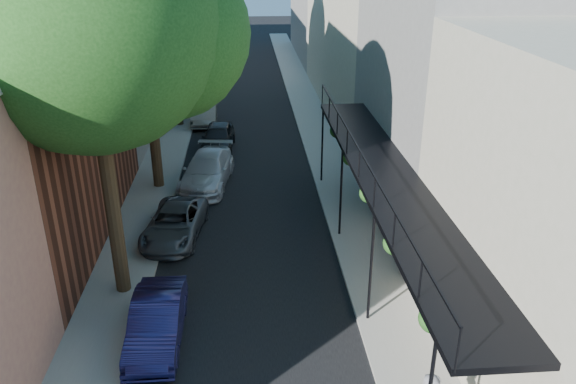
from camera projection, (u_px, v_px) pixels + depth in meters
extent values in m
cube|color=black|center=(245.00, 110.00, 35.59)|extent=(6.00, 64.00, 0.01)
cube|color=gray|center=(181.00, 111.00, 35.29)|extent=(2.00, 64.00, 0.12)
cube|color=gray|center=(308.00, 108.00, 35.85)|extent=(2.00, 64.00, 0.12)
cube|color=gray|center=(79.00, 4.00, 17.42)|extent=(0.06, 7.00, 4.00)
cube|color=gray|center=(72.00, 52.00, 29.50)|extent=(8.00, 12.00, 9.00)
cube|color=#B9AD99|center=(122.00, 12.00, 42.05)|extent=(8.00, 16.00, 10.00)
cube|color=tan|center=(151.00, 6.00, 55.21)|extent=(8.00, 12.00, 8.00)
cube|color=gray|center=(488.00, 98.00, 20.72)|extent=(8.00, 10.00, 9.00)
cube|color=#B9AD99|center=(389.00, 44.00, 34.59)|extent=(8.00, 20.00, 8.00)
cube|color=gray|center=(342.00, 0.00, 50.58)|extent=(8.00, 16.00, 10.00)
cube|color=black|center=(391.00, 178.00, 16.24)|extent=(2.00, 16.00, 0.15)
cube|color=black|center=(360.00, 151.00, 15.82)|extent=(0.05, 16.00, 0.05)
cylinder|color=black|center=(322.00, 144.00, 24.16)|extent=(0.08, 0.08, 3.40)
sphere|color=#1A4413|center=(434.00, 319.00, 10.92)|extent=(0.60, 0.60, 0.60)
sphere|color=#1A4413|center=(369.00, 193.00, 16.39)|extent=(0.60, 0.60, 0.60)
sphere|color=#1A4413|center=(337.00, 131.00, 21.85)|extent=(0.60, 0.60, 0.60)
cylinder|color=#302013|center=(110.00, 187.00, 15.69)|extent=(0.44, 0.44, 7.00)
sphere|color=#1A4413|center=(86.00, 19.00, 13.85)|extent=(6.80, 6.80, 6.80)
sphere|color=#1A4413|center=(163.00, 33.00, 15.10)|extent=(4.76, 4.76, 4.76)
cylinder|color=#302013|center=(152.00, 118.00, 23.12)|extent=(0.44, 0.44, 6.30)
sphere|color=#1A4413|center=(142.00, 15.00, 21.47)|extent=(6.00, 6.00, 6.00)
sphere|color=#1A4413|center=(185.00, 25.00, 22.60)|extent=(4.20, 4.20, 4.20)
cylinder|color=#302013|center=(175.00, 62.00, 31.10)|extent=(0.44, 0.44, 7.35)
imported|color=#181646|center=(157.00, 321.00, 14.79)|extent=(1.29, 3.68, 1.21)
imported|color=#4D5054|center=(175.00, 223.00, 20.06)|extent=(2.34, 4.20, 1.11)
imported|color=silver|center=(207.00, 170.00, 24.43)|extent=(2.52, 4.88, 1.35)
imported|color=black|center=(218.00, 137.00, 28.62)|extent=(1.76, 3.95, 1.32)
imported|color=gray|center=(204.00, 112.00, 32.94)|extent=(1.48, 4.08, 1.33)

